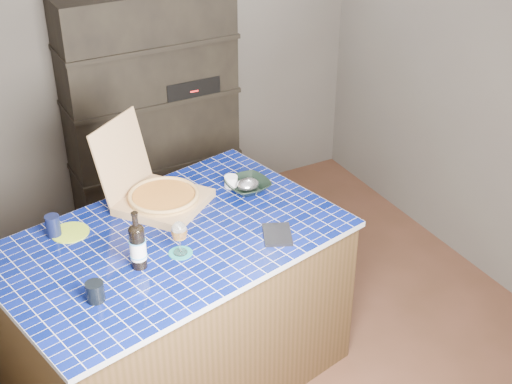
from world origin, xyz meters
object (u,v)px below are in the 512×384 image
pizza_box (159,195)px  bowl (248,186)px  wine_glass (179,232)px  dvd_case (277,234)px  mead_bottle (138,246)px  kitchen_island (175,310)px

pizza_box → bowl: 0.51m
wine_glass → dvd_case: wine_glass is taller
wine_glass → bowl: 0.71m
pizza_box → wine_glass: bearing=-136.6°
mead_bottle → pizza_box: bearing=58.5°
kitchen_island → wine_glass: bearing=-104.4°
wine_glass → pizza_box: bearing=80.4°
mead_bottle → bowl: size_ratio=1.27×
wine_glass → bowl: (0.58, 0.39, -0.10)m
kitchen_island → dvd_case: bearing=-39.1°
wine_glass → dvd_case: bearing=-10.4°
mead_bottle → wine_glass: 0.22m
wine_glass → dvd_case: 0.52m
mead_bottle → bowl: mead_bottle is taller
pizza_box → mead_bottle: pizza_box is taller
pizza_box → wine_glass: 0.49m
dvd_case → mead_bottle: bearing=-162.9°
pizza_box → wine_glass: pizza_box is taller
dvd_case → bowl: 0.49m
pizza_box → mead_bottle: size_ratio=2.14×
kitchen_island → wine_glass: wine_glass is taller
dvd_case → bowl: bowl is taller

